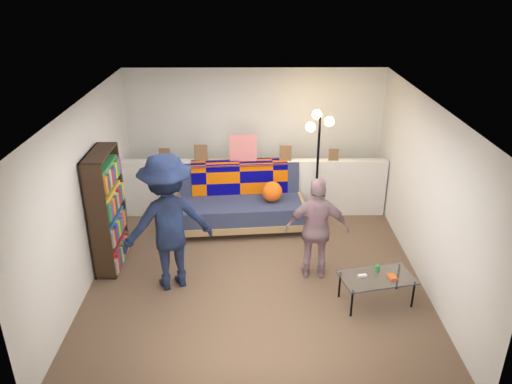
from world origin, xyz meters
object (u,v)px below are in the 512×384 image
futon_sofa (242,202)px  floor_lamp (318,146)px  bookshelf (107,214)px  person_right (317,229)px  coffee_table (378,278)px  person_left (168,223)px

futon_sofa → floor_lamp: (1.22, 0.14, 0.93)m
bookshelf → person_right: bearing=-6.6°
futon_sofa → bookshelf: size_ratio=1.26×
coffee_table → floor_lamp: floor_lamp is taller
bookshelf → person_left: (0.94, -0.52, 0.13)m
coffee_table → person_right: bearing=138.7°
bookshelf → coffee_table: bookshelf is taller
futon_sofa → coffee_table: (1.74, -2.12, -0.06)m
coffee_table → person_left: size_ratio=0.54×
floor_lamp → person_right: floor_lamp is taller
futon_sofa → bookshelf: 2.23m
futon_sofa → bookshelf: bearing=-148.1°
person_left → person_right: bearing=162.7°
coffee_table → person_left: person_left is taller
floor_lamp → bookshelf: bearing=-157.1°
futon_sofa → person_right: (1.04, -1.49, 0.31)m
floor_lamp → person_left: size_ratio=1.02×
coffee_table → person_left: bearing=170.7°
futon_sofa → floor_lamp: bearing=6.5°
bookshelf → floor_lamp: (3.08, 1.30, 0.55)m
person_left → bookshelf: bearing=-51.4°
bookshelf → person_right: size_ratio=1.18×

